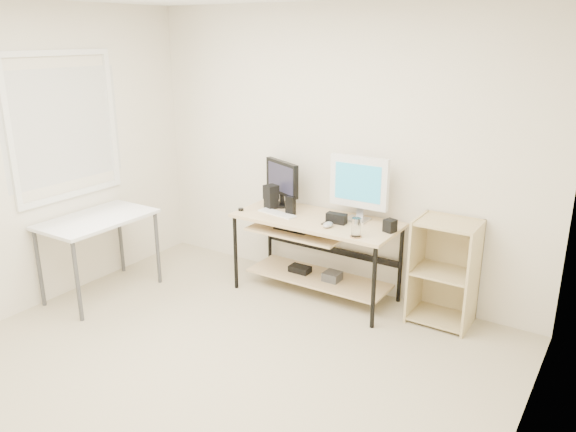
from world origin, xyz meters
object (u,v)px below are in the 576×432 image
(shelf_unit, at_px, (445,270))
(audio_controller, at_px, (291,205))
(desk, at_px, (314,240))
(white_imac, at_px, (359,184))
(black_monitor, at_px, (282,180))
(side_table, at_px, (98,226))

(shelf_unit, distance_m, audio_controller, 1.47)
(desk, height_order, audio_controller, audio_controller)
(shelf_unit, height_order, white_imac, white_imac)
(shelf_unit, xyz_separation_m, black_monitor, (-1.62, -0.01, 0.55))
(audio_controller, bearing_deg, white_imac, 20.90)
(side_table, xyz_separation_m, shelf_unit, (2.83, 1.22, -0.22))
(shelf_unit, height_order, black_monitor, black_monitor)
(desk, distance_m, white_imac, 0.67)
(side_table, height_order, white_imac, white_imac)
(white_imac, bearing_deg, side_table, -149.64)
(shelf_unit, xyz_separation_m, white_imac, (-0.82, -0.02, 0.63))
(desk, bearing_deg, shelf_unit, 7.77)
(side_table, distance_m, audio_controller, 1.76)
(black_monitor, distance_m, audio_controller, 0.33)
(desk, height_order, shelf_unit, shelf_unit)
(side_table, distance_m, white_imac, 2.38)
(side_table, distance_m, black_monitor, 1.74)
(black_monitor, distance_m, white_imac, 0.81)
(side_table, xyz_separation_m, audio_controller, (1.42, 1.03, 0.17))
(side_table, relative_size, white_imac, 1.73)
(side_table, xyz_separation_m, black_monitor, (1.21, 1.21, 0.33))
(desk, relative_size, shelf_unit, 1.67)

